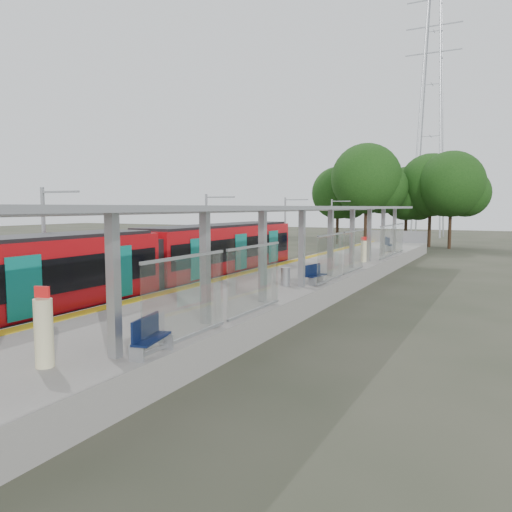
{
  "coord_description": "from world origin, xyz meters",
  "views": [
    {
      "loc": [
        10.36,
        -6.9,
        4.62
      ],
      "look_at": [
        -0.34,
        14.03,
        2.3
      ],
      "focal_mm": 35.0,
      "sensor_mm": 36.0,
      "label": 1
    }
  ],
  "objects_px": {
    "litter_bin": "(285,277)",
    "bench_far": "(389,244)",
    "info_pillar_near": "(44,332)",
    "train": "(139,264)",
    "bench_near": "(149,335)",
    "bench_mid": "(315,274)",
    "info_pillar_far": "(364,251)"
  },
  "relations": [
    {
      "from": "train",
      "to": "litter_bin",
      "type": "xyz_separation_m",
      "value": [
        5.74,
        3.32,
        -0.63
      ]
    },
    {
      "from": "bench_far",
      "to": "train",
      "type": "bearing_deg",
      "value": -127.99
    },
    {
      "from": "bench_near",
      "to": "litter_bin",
      "type": "distance_m",
      "value": 11.47
    },
    {
      "from": "bench_mid",
      "to": "bench_far",
      "type": "bearing_deg",
      "value": 102.61
    },
    {
      "from": "litter_bin",
      "to": "bench_far",
      "type": "bearing_deg",
      "value": 89.53
    },
    {
      "from": "train",
      "to": "bench_near",
      "type": "height_order",
      "value": "train"
    },
    {
      "from": "bench_near",
      "to": "info_pillar_far",
      "type": "xyz_separation_m",
      "value": [
        -0.8,
        22.88,
        0.21
      ]
    },
    {
      "from": "train",
      "to": "litter_bin",
      "type": "bearing_deg",
      "value": 30.03
    },
    {
      "from": "bench_near",
      "to": "bench_mid",
      "type": "bearing_deg",
      "value": 78.33
    },
    {
      "from": "bench_mid",
      "to": "info_pillar_far",
      "type": "distance_m",
      "value": 10.32
    },
    {
      "from": "bench_near",
      "to": "info_pillar_near",
      "type": "distance_m",
      "value": 2.37
    },
    {
      "from": "bench_near",
      "to": "bench_far",
      "type": "height_order",
      "value": "bench_far"
    },
    {
      "from": "train",
      "to": "info_pillar_far",
      "type": "distance_m",
      "value": 16.11
    },
    {
      "from": "info_pillar_near",
      "to": "bench_mid",
      "type": "bearing_deg",
      "value": 71.75
    },
    {
      "from": "train",
      "to": "litter_bin",
      "type": "distance_m",
      "value": 6.66
    },
    {
      "from": "train",
      "to": "info_pillar_near",
      "type": "xyz_separation_m",
      "value": [
        5.58,
        -9.85,
        -0.25
      ]
    },
    {
      "from": "train",
      "to": "info_pillar_near",
      "type": "distance_m",
      "value": 11.32
    },
    {
      "from": "train",
      "to": "litter_bin",
      "type": "relative_size",
      "value": 32.35
    },
    {
      "from": "bench_near",
      "to": "litter_bin",
      "type": "xyz_separation_m",
      "value": [
        -1.37,
        11.39,
        -0.08
      ]
    },
    {
      "from": "bench_mid",
      "to": "info_pillar_near",
      "type": "bearing_deg",
      "value": -84.35
    },
    {
      "from": "bench_mid",
      "to": "info_pillar_far",
      "type": "bearing_deg",
      "value": 102.53
    },
    {
      "from": "litter_bin",
      "to": "info_pillar_near",
      "type": "bearing_deg",
      "value": -90.73
    },
    {
      "from": "bench_mid",
      "to": "litter_bin",
      "type": "xyz_separation_m",
      "value": [
        -0.98,
        -1.18,
        -0.06
      ]
    },
    {
      "from": "info_pillar_far",
      "to": "litter_bin",
      "type": "height_order",
      "value": "info_pillar_far"
    },
    {
      "from": "train",
      "to": "bench_mid",
      "type": "height_order",
      "value": "train"
    },
    {
      "from": "info_pillar_near",
      "to": "litter_bin",
      "type": "bearing_deg",
      "value": 75.6
    },
    {
      "from": "bench_near",
      "to": "litter_bin",
      "type": "height_order",
      "value": "bench_near"
    },
    {
      "from": "bench_mid",
      "to": "bench_far",
      "type": "height_order",
      "value": "bench_far"
    },
    {
      "from": "litter_bin",
      "to": "info_pillar_far",
      "type": "bearing_deg",
      "value": 87.16
    },
    {
      "from": "bench_mid",
      "to": "info_pillar_near",
      "type": "relative_size",
      "value": 0.76
    },
    {
      "from": "train",
      "to": "bench_mid",
      "type": "relative_size",
      "value": 19.6
    },
    {
      "from": "train",
      "to": "bench_far",
      "type": "xyz_separation_m",
      "value": [
        5.91,
        24.17,
        -0.46
      ]
    }
  ]
}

